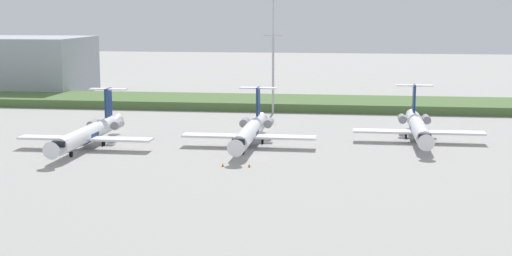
# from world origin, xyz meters

# --- Properties ---
(ground_plane) EXTENTS (500.00, 500.00, 0.00)m
(ground_plane) POSITION_xyz_m (0.00, 30.00, 0.00)
(ground_plane) COLOR #9E9B96
(grass_berm) EXTENTS (320.00, 20.00, 1.99)m
(grass_berm) POSITION_xyz_m (0.00, 60.76, 1.00)
(grass_berm) COLOR #4C6B38
(grass_berm) RESTS_ON ground
(regional_jet_nearest) EXTENTS (22.81, 31.00, 9.00)m
(regional_jet_nearest) POSITION_xyz_m (-27.79, 4.52, 2.54)
(regional_jet_nearest) COLOR white
(regional_jet_nearest) RESTS_ON ground
(regional_jet_second) EXTENTS (22.81, 31.00, 9.00)m
(regional_jet_second) POSITION_xyz_m (-0.97, 10.16, 2.54)
(regional_jet_second) COLOR white
(regional_jet_second) RESTS_ON ground
(regional_jet_third) EXTENTS (22.81, 31.00, 9.00)m
(regional_jet_third) POSITION_xyz_m (28.00, 18.63, 2.54)
(regional_jet_third) COLOR white
(regional_jet_third) RESTS_ON ground
(antenna_mast) EXTENTS (4.40, 0.50, 26.74)m
(antenna_mast) POSITION_xyz_m (-1.43, 49.72, 11.04)
(antenna_mast) COLOR #B2B2B7
(antenna_mast) RESTS_ON ground
(safety_cone_front_marker) EXTENTS (0.44, 0.44, 0.55)m
(safety_cone_front_marker) POSITION_xyz_m (-2.58, -7.47, 0.28)
(safety_cone_front_marker) COLOR orange
(safety_cone_front_marker) RESTS_ON ground
(safety_cone_mid_marker) EXTENTS (0.44, 0.44, 0.55)m
(safety_cone_mid_marker) POSITION_xyz_m (1.38, -7.31, 0.28)
(safety_cone_mid_marker) COLOR orange
(safety_cone_mid_marker) RESTS_ON ground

